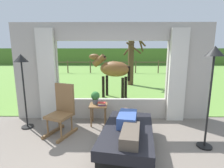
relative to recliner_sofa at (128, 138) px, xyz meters
name	(u,v)px	position (x,y,z in m)	size (l,w,h in m)	color
back_wall_with_window	(112,73)	(-0.30, 1.52, 1.03)	(5.20, 0.12, 2.55)	#ADA599
curtain_panel_left	(47,76)	(-1.99, 1.38, 0.98)	(0.44, 0.10, 2.40)	beige
curtain_panel_right	(177,76)	(1.39, 1.38, 0.98)	(0.44, 0.10, 2.40)	beige
outdoor_pasture_lawn	(113,72)	(-0.30, 12.42, -0.21)	(36.00, 21.68, 0.02)	olive
distant_hill_ridge	(113,57)	(-0.30, 22.26, 0.98)	(36.00, 2.00, 2.40)	#4D712C
recliner_sofa	(128,138)	(0.00, 0.00, 0.00)	(1.19, 1.83, 0.42)	black
reclining_person	(128,124)	(0.00, -0.05, 0.30)	(0.44, 1.43, 0.22)	#334C8C
rocking_chair	(62,110)	(-1.41, 0.63, 0.33)	(0.69, 0.80, 1.12)	brown
side_table	(98,108)	(-0.65, 1.09, 0.21)	(0.44, 0.44, 0.52)	brown
potted_plant	(95,97)	(-0.73, 1.15, 0.48)	(0.22, 0.22, 0.32)	#4C5156
book_stack	(102,104)	(-0.56, 1.03, 0.34)	(0.20, 0.15, 0.08)	#59336B
floor_lamp_left	(22,69)	(-2.37, 0.89, 1.21)	(0.32, 0.32, 1.77)	black
floor_lamp_right	(213,67)	(1.49, 0.06, 1.33)	(0.32, 0.32, 1.92)	black
horse	(113,69)	(-0.30, 3.63, 0.94)	(1.77, 1.11, 1.73)	brown
pasture_tree	(131,55)	(0.71, 6.31, 1.45)	(1.23, 1.25, 3.15)	#4C3823
pasture_fence_line	(113,65)	(-0.30, 11.80, 0.53)	(16.10, 0.10, 1.10)	brown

